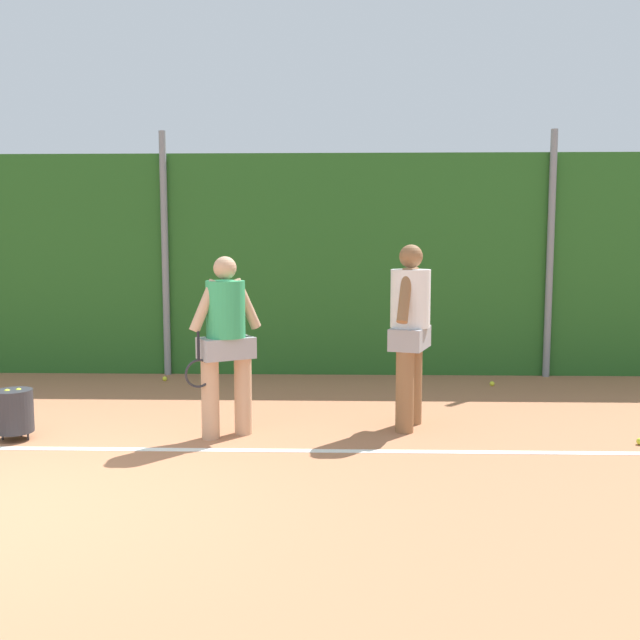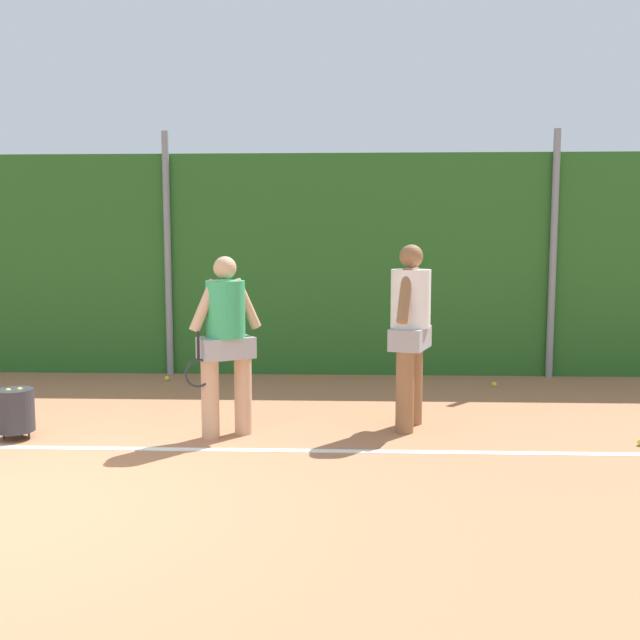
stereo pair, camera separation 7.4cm
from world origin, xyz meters
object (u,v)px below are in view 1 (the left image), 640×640
Objects in this scene: player_foreground_near at (226,337)px; tennis_ball_3 at (640,441)px; tennis_ball_4 at (492,384)px; tennis_ball_6 at (165,379)px; player_midcourt at (410,326)px; ball_hopper at (14,411)px.

player_foreground_near is 27.25× the size of tennis_ball_3.
tennis_ball_3 and tennis_ball_4 have the same top height.
tennis_ball_6 is at bearing -95.62° from player_foreground_near.
tennis_ball_4 is at bearing 106.76° from tennis_ball_3.
player_foreground_near reaches higher than tennis_ball_6.
tennis_ball_6 is (-5.33, 2.96, 0.00)m from tennis_ball_3.
player_midcourt is (1.85, 0.37, 0.07)m from player_foreground_near.
tennis_ball_3 is (2.16, -0.57, -1.04)m from player_midcourt.
tennis_ball_3 is 6.10m from tennis_ball_6.
tennis_ball_3 is at bearing 94.51° from player_midcourt.
ball_hopper is 3.07m from tennis_ball_6.
player_midcourt is at bearing 160.28° from player_foreground_near.
tennis_ball_4 is (-0.82, 2.74, 0.00)m from tennis_ball_3.
player_foreground_near is 3.22m from tennis_ball_6.
tennis_ball_6 is at bearing -107.80° from player_midcourt.
ball_hopper reaches higher than tennis_ball_3.
tennis_ball_3 is at bearing 146.11° from player_foreground_near.
ball_hopper is 7.78× the size of tennis_ball_3.
tennis_ball_6 is at bearing 150.97° from tennis_ball_3.
player_midcourt is 2.75m from tennis_ball_4.
tennis_ball_4 is 1.00× the size of tennis_ball_6.
player_foreground_near reaches higher than ball_hopper.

